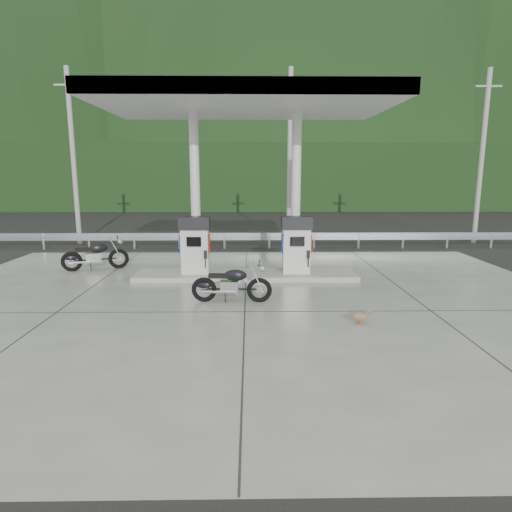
{
  "coord_description": "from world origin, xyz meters",
  "views": [
    {
      "loc": [
        0.12,
        -10.82,
        3.26
      ],
      "look_at": [
        0.3,
        1.0,
        1.0
      ],
      "focal_mm": 30.0,
      "sensor_mm": 36.0,
      "label": 1
    }
  ],
  "objects_px": {
    "gas_pump_right": "(296,245)",
    "gas_pump_left": "(195,245)",
    "motorcycle_left": "(95,256)",
    "duck": "(360,317)",
    "motorcycle_right": "(232,284)"
  },
  "relations": [
    {
      "from": "duck",
      "to": "motorcycle_right",
      "type": "bearing_deg",
      "value": 158.3
    },
    {
      "from": "gas_pump_left",
      "to": "duck",
      "type": "height_order",
      "value": "gas_pump_left"
    },
    {
      "from": "gas_pump_right",
      "to": "duck",
      "type": "bearing_deg",
      "value": -77.9
    },
    {
      "from": "duck",
      "to": "gas_pump_left",
      "type": "bearing_deg",
      "value": 142.37
    },
    {
      "from": "gas_pump_left",
      "to": "motorcycle_left",
      "type": "height_order",
      "value": "gas_pump_left"
    },
    {
      "from": "motorcycle_right",
      "to": "duck",
      "type": "bearing_deg",
      "value": -27.73
    },
    {
      "from": "gas_pump_left",
      "to": "motorcycle_left",
      "type": "xyz_separation_m",
      "value": [
        -3.6,
        1.21,
        -0.56
      ]
    },
    {
      "from": "gas_pump_right",
      "to": "duck",
      "type": "xyz_separation_m",
      "value": [
        0.94,
        -4.38,
        -0.89
      ]
    },
    {
      "from": "motorcycle_left",
      "to": "duck",
      "type": "distance_m",
      "value": 9.55
    },
    {
      "from": "gas_pump_left",
      "to": "motorcycle_left",
      "type": "relative_size",
      "value": 0.87
    },
    {
      "from": "motorcycle_right",
      "to": "motorcycle_left",
      "type": "bearing_deg",
      "value": 144.31
    },
    {
      "from": "gas_pump_right",
      "to": "gas_pump_left",
      "type": "bearing_deg",
      "value": 180.0
    },
    {
      "from": "motorcycle_left",
      "to": "motorcycle_right",
      "type": "bearing_deg",
      "value": -57.32
    },
    {
      "from": "gas_pump_right",
      "to": "motorcycle_left",
      "type": "distance_m",
      "value": 6.93
    },
    {
      "from": "motorcycle_right",
      "to": "duck",
      "type": "distance_m",
      "value": 3.37
    }
  ]
}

